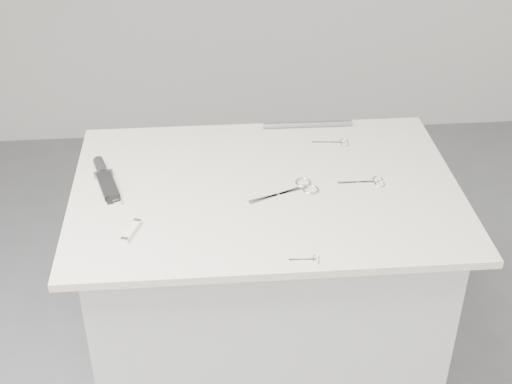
{
  "coord_description": "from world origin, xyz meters",
  "views": [
    {
      "loc": [
        -0.15,
        -1.54,
        1.92
      ],
      "look_at": [
        -0.03,
        -0.02,
        0.92
      ],
      "focal_mm": 50.0,
      "sensor_mm": 36.0,
      "label": 1
    }
  ],
  "objects": [
    {
      "name": "display_board",
      "position": [
        0.0,
        0.0,
        0.91
      ],
      "size": [
        1.0,
        0.7,
        0.02
      ],
      "primitive_type": "cube",
      "color": "beige",
      "rests_on": "plinth"
    },
    {
      "name": "tiny_scissors",
      "position": [
        0.07,
        -0.31,
        0.92
      ],
      "size": [
        0.07,
        0.03,
        0.0
      ],
      "rotation": [
        0.0,
        0.0,
        -0.05
      ],
      "color": "silver",
      "rests_on": "display_board"
    },
    {
      "name": "plinth",
      "position": [
        0.0,
        0.0,
        0.45
      ],
      "size": [
        0.9,
        0.6,
        0.9
      ],
      "primitive_type": "cube",
      "color": "#B8B8B5",
      "rests_on": "ground"
    },
    {
      "name": "metal_rail",
      "position": [
        0.15,
        0.32,
        0.93
      ],
      "size": [
        0.26,
        0.02,
        0.02
      ],
      "primitive_type": "cylinder",
      "rotation": [
        0.0,
        1.57,
        -0.01
      ],
      "color": "gray",
      "rests_on": "display_board"
    },
    {
      "name": "pocket_knife_a",
      "position": [
        -0.39,
        -0.02,
        0.93
      ],
      "size": [
        0.05,
        0.08,
        0.01
      ],
      "rotation": [
        0.0,
        0.0,
        1.96
      ],
      "color": "silver",
      "rests_on": "display_board"
    },
    {
      "name": "large_shears",
      "position": [
        0.08,
        -0.02,
        0.92
      ],
      "size": [
        0.19,
        0.11,
        0.01
      ],
      "rotation": [
        0.0,
        0.0,
        0.39
      ],
      "color": "silver",
      "rests_on": "display_board"
    },
    {
      "name": "embroidery_scissors_a",
      "position": [
        0.27,
        -0.0,
        0.92
      ],
      "size": [
        0.12,
        0.05,
        0.0
      ],
      "rotation": [
        0.0,
        0.0,
        -0.02
      ],
      "color": "silver",
      "rests_on": "display_board"
    },
    {
      "name": "pocket_knife_b",
      "position": [
        -0.33,
        -0.17,
        0.93
      ],
      "size": [
        0.05,
        0.09,
        0.01
      ],
      "rotation": [
        0.0,
        0.0,
        1.23
      ],
      "color": "silver",
      "rests_on": "display_board"
    },
    {
      "name": "embroidery_scissors_b",
      "position": [
        0.22,
        0.21,
        0.92
      ],
      "size": [
        0.1,
        0.05,
        0.0
      ],
      "rotation": [
        0.0,
        0.0,
        -0.1
      ],
      "color": "silver",
      "rests_on": "display_board"
    },
    {
      "name": "sheathed_knife",
      "position": [
        -0.42,
        0.07,
        0.93
      ],
      "size": [
        0.08,
        0.2,
        0.03
      ],
      "rotation": [
        0.0,
        0.0,
        1.86
      ],
      "color": "black",
      "rests_on": "display_board"
    }
  ]
}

